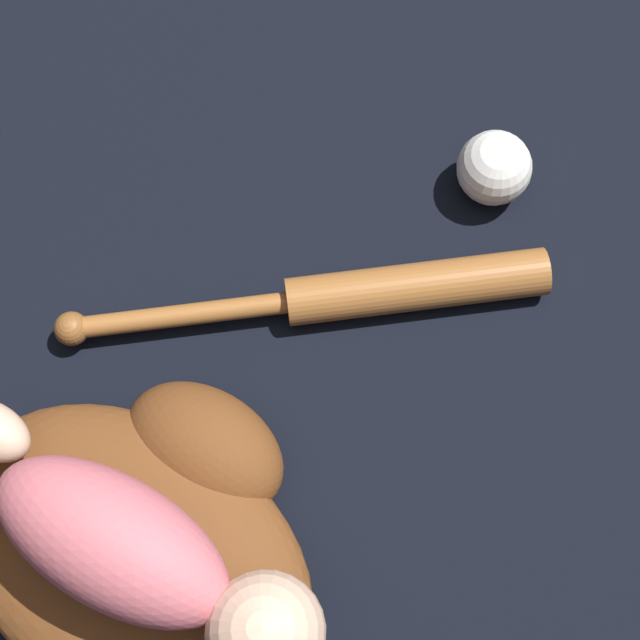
% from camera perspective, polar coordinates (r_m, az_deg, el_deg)
% --- Properties ---
extents(ground_plane, '(6.00, 6.00, 0.00)m').
position_cam_1_polar(ground_plane, '(0.99, -8.07, -10.85)').
color(ground_plane, black).
extents(baseball_glove, '(0.40, 0.35, 0.09)m').
position_cam_1_polar(baseball_glove, '(0.95, -9.36, -11.35)').
color(baseball_glove, brown).
rests_on(baseball_glove, ground).
extents(baby_figure, '(0.36, 0.23, 0.10)m').
position_cam_1_polar(baby_figure, '(0.86, -9.88, -12.22)').
color(baby_figure, '#D16670').
rests_on(baby_figure, baseball_glove).
extents(baseball_bat, '(0.25, 0.43, 0.05)m').
position_cam_1_polar(baseball_bat, '(1.02, 2.48, 1.46)').
color(baseball_bat, '#9E602D').
rests_on(baseball_bat, ground).
extents(baseball, '(0.07, 0.07, 0.07)m').
position_cam_1_polar(baseball, '(1.07, 9.27, 8.00)').
color(baseball, white).
rests_on(baseball, ground).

